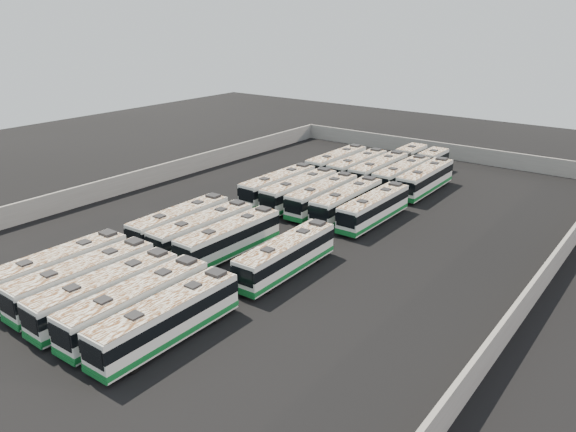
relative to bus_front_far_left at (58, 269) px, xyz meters
The scene contains 21 objects.
ground 20.26m from the bus_front_far_left, 70.09° to the left, with size 140.00×140.00×0.00m, color black.
perimeter_wall 20.20m from the bus_front_far_left, 70.09° to the left, with size 45.20×73.20×2.20m.
bus_front_far_left is the anchor object (origin of this frame).
bus_front_left 3.06m from the bus_front_far_left, ahead, with size 2.57×11.13×3.12m.
bus_front_center 6.07m from the bus_front_far_left, ahead, with size 2.56×11.07×3.10m.
bus_front_right 9.02m from the bus_front_far_left, ahead, with size 2.51×11.17×3.14m.
bus_front_far_right 11.99m from the bus_front_far_left, ahead, with size 2.43×10.98×3.08m.
bus_midfront_far_left 12.25m from the bus_front_far_left, 90.12° to the left, with size 2.55×10.84×3.04m.
bus_midfront_left 12.46m from the bus_front_far_left, 76.02° to the left, with size 2.50×10.84×3.04m.
bus_midfront_center 13.64m from the bus_front_far_left, 63.53° to the left, with size 2.47×10.81×3.03m.
bus_midfront_far_right 17.21m from the bus_front_far_left, 45.36° to the left, with size 2.50×10.80×3.03m.
bus_midback_far_left 26.69m from the bus_front_far_left, 89.82° to the left, with size 2.40×10.91×3.07m.
bus_midback_left 26.72m from the bus_front_far_left, 83.40° to the left, with size 2.49×10.94×3.07m.
bus_midback_center 27.25m from the bus_front_far_left, 77.35° to the left, with size 2.45×10.74×3.01m.
bus_midback_right 28.02m from the bus_front_far_left, 71.29° to the left, with size 2.52×10.89×3.05m.
bus_midback_far_right 29.13m from the bus_front_far_left, 65.48° to the left, with size 2.28×10.69×3.01m.
bus_back_far_left 38.89m from the bus_front_far_left, 90.07° to the left, with size 2.32×10.91×3.07m.
bus_back_left 38.89m from the bus_front_far_left, 85.48° to the left, with size 2.42×10.78×3.03m.
bus_back_center 42.12m from the bus_front_far_left, 81.78° to the left, with size 2.36×16.99×3.08m.
bus_back_right 42.57m from the bus_front_far_left, 77.66° to the left, with size 2.41×16.67×3.02m.
bus_back_far_right 40.62m from the bus_front_far_left, 72.86° to the left, with size 2.55×11.11×3.12m.
Camera 1 is at (29.65, -38.96, 19.65)m, focal length 35.00 mm.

